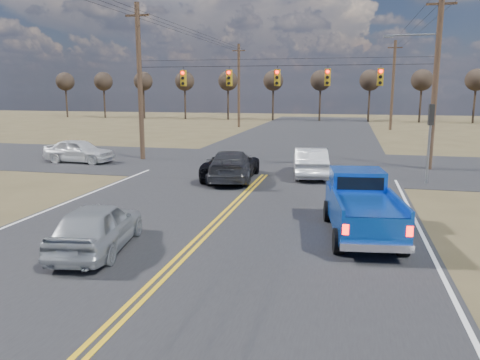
% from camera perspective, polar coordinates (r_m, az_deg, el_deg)
% --- Properties ---
extents(ground, '(160.00, 160.00, 0.00)m').
position_cam_1_polar(ground, '(12.43, -8.63, -10.83)').
color(ground, brown).
rests_on(ground, ground).
extents(road_main, '(14.00, 120.00, 0.02)m').
position_cam_1_polar(road_main, '(21.64, 1.17, -1.28)').
color(road_main, '#28282B').
rests_on(road_main, ground).
extents(road_cross, '(120.00, 12.00, 0.02)m').
position_cam_1_polar(road_cross, '(29.38, 4.41, 1.95)').
color(road_cross, '#28282B').
rests_on(road_cross, ground).
extents(signal_gantry, '(19.60, 4.83, 10.00)m').
position_cam_1_polar(signal_gantry, '(28.74, 5.50, 11.87)').
color(signal_gantry, '#473323').
rests_on(signal_gantry, ground).
extents(utility_poles, '(19.60, 58.32, 10.00)m').
position_cam_1_polar(utility_poles, '(28.04, 4.25, 12.25)').
color(utility_poles, '#473323').
rests_on(utility_poles, ground).
extents(treeline, '(87.00, 117.80, 7.40)m').
position_cam_1_polar(treeline, '(37.92, 6.66, 12.58)').
color(treeline, '#33261C').
rests_on(treeline, ground).
extents(pickup_truck, '(2.58, 5.35, 1.94)m').
position_cam_1_polar(pickup_truck, '(15.36, 14.57, -3.14)').
color(pickup_truck, black).
rests_on(pickup_truck, ground).
extents(silver_suv, '(2.37, 4.47, 1.45)m').
position_cam_1_polar(silver_suv, '(14.10, -17.00, -5.43)').
color(silver_suv, '#AAAEB3').
rests_on(silver_suv, ground).
extents(black_suv, '(2.50, 5.16, 1.42)m').
position_cam_1_polar(black_suv, '(24.41, -1.01, 1.82)').
color(black_suv, black).
rests_on(black_suv, ground).
extents(white_car_queue, '(2.27, 4.92, 1.56)m').
position_cam_1_polar(white_car_queue, '(25.27, 8.55, 2.18)').
color(white_car_queue, silver).
rests_on(white_car_queue, ground).
extents(dgrey_car_queue, '(2.97, 5.57, 1.54)m').
position_cam_1_polar(dgrey_car_queue, '(23.93, -1.11, 1.78)').
color(dgrey_car_queue, '#323337').
rests_on(dgrey_car_queue, ground).
extents(cross_car_west, '(1.99, 4.51, 1.51)m').
position_cam_1_polar(cross_car_west, '(31.49, -19.03, 3.38)').
color(cross_car_west, white).
rests_on(cross_car_west, ground).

